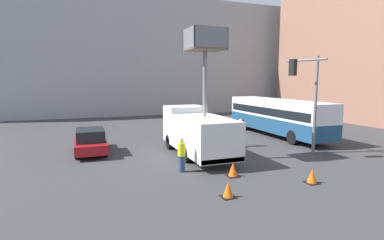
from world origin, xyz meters
name	(u,v)px	position (x,y,z in m)	size (l,w,h in m)	color
ground_plane	(208,158)	(0.00, 0.00, 0.00)	(120.00, 120.00, 0.00)	#38383A
building_backdrop_far	(131,58)	(0.00, 27.81, 7.70)	(44.00, 10.00, 15.40)	#9E9EA3
utility_truck	(197,129)	(-0.37, 0.77, 1.62)	(2.41, 6.99, 7.27)	silver
city_bus	(277,114)	(8.21, 4.81, 1.76)	(2.47, 11.03, 2.98)	navy
traffic_light_pole	(308,89)	(5.78, -1.42, 3.98)	(2.69, 2.44, 5.97)	slate
road_worker_near_truck	(182,154)	(-2.27, -2.01, 0.88)	(0.38, 0.38, 1.78)	navy
road_worker_directing	(241,133)	(3.33, 2.11, 0.97)	(0.38, 0.38, 1.91)	navy
traffic_cone_near_truck	(312,176)	(2.61, -5.56, 0.30)	(0.56, 0.56, 0.64)	black
traffic_cone_mid_road	(233,170)	(-0.22, -3.51, 0.31)	(0.58, 0.58, 0.66)	black
traffic_cone_far_side	(228,190)	(-1.61, -5.75, 0.29)	(0.54, 0.54, 0.62)	black
parked_car_curbside	(91,141)	(-6.38, 3.70, 0.77)	(1.84, 4.43, 1.54)	maroon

